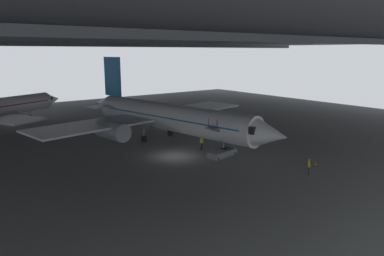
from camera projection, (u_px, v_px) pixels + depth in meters
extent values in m
plane|color=slate|center=(175.00, 157.00, 42.17)|extent=(110.00, 110.00, 0.00)
cube|color=#38383D|center=(117.00, 35.00, 49.98)|extent=(121.00, 99.00, 1.20)
cube|color=#4C4F54|center=(247.00, 37.00, 30.92)|extent=(115.50, 0.50, 0.70)
cube|color=#4C4F54|center=(74.00, 44.00, 63.03)|extent=(115.50, 0.50, 0.70)
cylinder|color=white|center=(170.00, 117.00, 48.10)|extent=(7.94, 26.95, 3.58)
cone|color=white|center=(269.00, 135.00, 38.07)|extent=(4.17, 4.82, 3.51)
cube|color=black|center=(251.00, 127.00, 39.49)|extent=(3.42, 2.98, 0.79)
cone|color=white|center=(105.00, 104.00, 58.06)|extent=(3.95, 6.16, 3.05)
cube|color=#1972B2|center=(113.00, 77.00, 55.64)|extent=(0.88, 3.90, 5.87)
cube|color=white|center=(131.00, 103.00, 57.64)|extent=(4.98, 3.64, 0.16)
cube|color=white|center=(103.00, 106.00, 54.06)|extent=(4.98, 3.64, 0.16)
cube|color=white|center=(194.00, 109.00, 57.70)|extent=(15.86, 8.90, 0.24)
cylinder|color=#9EA3A8|center=(196.00, 115.00, 55.24)|extent=(2.96, 4.96, 2.22)
cube|color=white|center=(90.00, 126.00, 44.45)|extent=(15.86, 8.90, 0.24)
cylinder|color=#9EA3A8|center=(112.00, 131.00, 44.56)|extent=(2.96, 4.96, 2.22)
cube|color=#1972B2|center=(170.00, 115.00, 48.05)|extent=(7.69, 25.03, 0.16)
cylinder|color=#9EA3A8|center=(224.00, 145.00, 42.54)|extent=(0.20, 0.20, 1.15)
cylinder|color=black|center=(223.00, 151.00, 42.70)|extent=(0.44, 0.94, 0.90)
cylinder|color=#9EA3A8|center=(170.00, 128.00, 52.00)|extent=(0.20, 0.20, 1.15)
cylinder|color=black|center=(170.00, 133.00, 52.16)|extent=(0.44, 0.94, 0.90)
cylinder|color=#9EA3A8|center=(144.00, 133.00, 48.58)|extent=(0.20, 0.20, 1.15)
cylinder|color=black|center=(144.00, 139.00, 48.75)|extent=(0.44, 0.94, 0.90)
cube|color=slate|center=(222.00, 153.00, 42.26)|extent=(3.93, 2.09, 0.70)
cube|color=slate|center=(222.00, 138.00, 41.89)|extent=(3.64, 1.85, 2.96)
cube|color=slate|center=(213.00, 128.00, 40.39)|extent=(1.30, 1.46, 0.12)
cylinder|color=black|center=(217.00, 124.00, 39.88)|extent=(0.06, 0.06, 1.00)
cylinder|color=black|center=(209.00, 123.00, 40.69)|extent=(0.06, 0.06, 1.00)
cylinder|color=black|center=(218.00, 159.00, 40.74)|extent=(0.32, 0.17, 0.30)
cylinder|color=black|center=(209.00, 156.00, 41.68)|extent=(0.32, 0.17, 0.30)
cylinder|color=black|center=(235.00, 153.00, 42.92)|extent=(0.32, 0.17, 0.30)
cylinder|color=black|center=(225.00, 151.00, 43.86)|extent=(0.32, 0.17, 0.30)
cylinder|color=#232838|center=(309.00, 171.00, 35.92)|extent=(0.14, 0.14, 0.82)
cylinder|color=#232838|center=(309.00, 171.00, 35.75)|extent=(0.14, 0.14, 0.82)
cube|color=yellow|center=(309.00, 164.00, 35.69)|extent=(0.42, 0.39, 0.58)
cylinder|color=yellow|center=(309.00, 163.00, 35.90)|extent=(0.09, 0.09, 0.55)
cylinder|color=yellow|center=(309.00, 164.00, 35.47)|extent=(0.09, 0.09, 0.55)
sphere|color=beige|center=(309.00, 160.00, 35.61)|extent=(0.22, 0.22, 0.22)
cylinder|color=#232838|center=(202.00, 146.00, 45.05)|extent=(0.14, 0.14, 0.87)
cylinder|color=#232838|center=(201.00, 146.00, 44.91)|extent=(0.14, 0.14, 0.87)
cube|color=yellow|center=(202.00, 140.00, 44.83)|extent=(0.40, 0.30, 0.62)
cylinder|color=yellow|center=(203.00, 140.00, 44.99)|extent=(0.09, 0.09, 0.59)
cylinder|color=yellow|center=(200.00, 141.00, 44.64)|extent=(0.09, 0.09, 0.59)
sphere|color=brown|center=(202.00, 137.00, 44.73)|extent=(0.24, 0.24, 0.24)
cone|color=white|center=(51.00, 99.00, 68.15)|extent=(4.45, 4.15, 2.89)
cube|color=black|center=(43.00, 99.00, 66.45)|extent=(2.95, 3.16, 0.65)
cube|color=white|center=(1.00, 118.00, 50.95)|extent=(10.20, 13.46, 0.24)
cylinder|color=#9EA3A8|center=(5.00, 119.00, 53.11)|extent=(4.25, 3.32, 1.83)
cylinder|color=#9EA3A8|center=(30.00, 113.00, 64.21)|extent=(0.20, 0.20, 1.15)
cylinder|color=black|center=(30.00, 118.00, 64.37)|extent=(0.94, 0.66, 0.90)
cube|color=black|center=(315.00, 166.00, 38.65)|extent=(0.36, 0.36, 0.04)
cone|color=orange|center=(316.00, 163.00, 38.59)|extent=(0.30, 0.30, 0.56)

